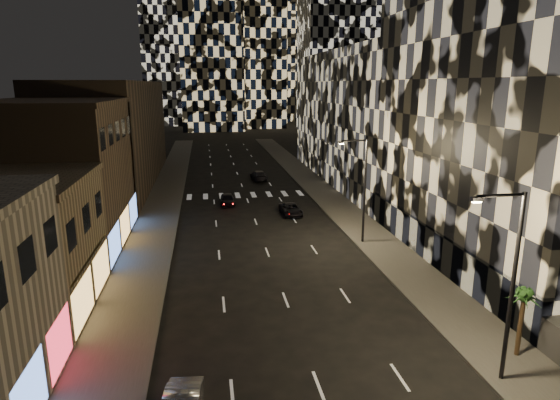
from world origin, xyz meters
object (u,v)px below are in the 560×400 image
object	(u,v)px
car_dark_rightlane	(291,209)
palm_tree	(524,300)
streetlight_far	(362,184)
car_dark_midlane	(228,199)
streetlight_near	(509,275)
car_dark_oncoming	(259,175)

from	to	relation	value
car_dark_rightlane	palm_tree	xyz separation A→B (m)	(6.59, -28.33, 2.56)
streetlight_far	car_dark_midlane	bearing A→B (deg)	125.28
streetlight_far	car_dark_rightlane	size ratio (longest dim) A/B	2.09
streetlight_far	streetlight_near	bearing A→B (deg)	-90.00
car_dark_midlane	car_dark_oncoming	bearing A→B (deg)	69.14
streetlight_near	car_dark_oncoming	xyz separation A→B (m)	(-5.62, 49.08, -4.65)
streetlight_far	car_dark_rightlane	xyz separation A→B (m)	(-4.35, 10.01, -4.75)
streetlight_far	car_dark_oncoming	bearing A→B (deg)	100.93
streetlight_near	car_dark_rightlane	bearing A→B (deg)	98.26
streetlight_near	palm_tree	distance (m)	3.55
car_dark_midlane	streetlight_near	bearing A→B (deg)	-73.09
streetlight_far	car_dark_midlane	world-z (taller)	streetlight_far
streetlight_near	streetlight_far	distance (m)	20.00
streetlight_far	car_dark_rightlane	distance (m)	11.91
streetlight_far	palm_tree	size ratio (longest dim) A/B	2.46
streetlight_near	car_dark_oncoming	bearing A→B (deg)	96.53
streetlight_near	car_dark_oncoming	size ratio (longest dim) A/B	1.86
streetlight_near	palm_tree	bearing A→B (deg)	36.90
car_dark_rightlane	palm_tree	distance (m)	29.20
car_dark_rightlane	palm_tree	bearing A→B (deg)	-79.86
streetlight_near	car_dark_rightlane	xyz separation A→B (m)	(-4.35, 30.01, -4.75)
car_dark_oncoming	streetlight_near	bearing A→B (deg)	93.58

